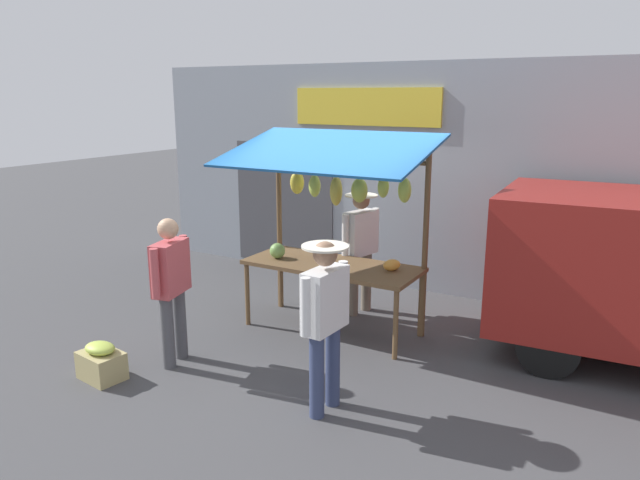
% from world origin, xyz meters
% --- Properties ---
extents(ground_plane, '(40.00, 40.00, 0.00)m').
position_xyz_m(ground_plane, '(0.00, 0.00, 0.00)').
color(ground_plane, '#424244').
extents(street_backdrop, '(9.00, 0.30, 3.40)m').
position_xyz_m(street_backdrop, '(0.05, -2.20, 1.70)').
color(street_backdrop, '#8C939E').
rests_on(street_backdrop, ground).
extents(market_stall, '(2.50, 1.46, 2.50)m').
position_xyz_m(market_stall, '(0.01, -0.05, 1.56)').
color(market_stall, brown).
rests_on(market_stall, ground).
extents(vendor_with_sunhat, '(0.44, 0.70, 1.68)m').
position_xyz_m(vendor_with_sunhat, '(-0.02, -0.75, 1.00)').
color(vendor_with_sunhat, '#726656').
rests_on(vendor_with_sunhat, ground).
extents(shopper_with_ponytail, '(0.43, 0.71, 1.66)m').
position_xyz_m(shopper_with_ponytail, '(-0.92, 1.77, 0.98)').
color(shopper_with_ponytail, navy).
rests_on(shopper_with_ponytail, ground).
extents(shopper_in_striped_shirt, '(0.33, 0.69, 1.65)m').
position_xyz_m(shopper_in_striped_shirt, '(1.05, 1.71, 0.96)').
color(shopper_in_striped_shirt, '#4C4C51').
rests_on(shopper_in_striped_shirt, ground).
extents(produce_crate_near, '(0.51, 0.40, 0.41)m').
position_xyz_m(produce_crate_near, '(1.45, 2.40, 0.19)').
color(produce_crate_near, tan).
rests_on(produce_crate_near, ground).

